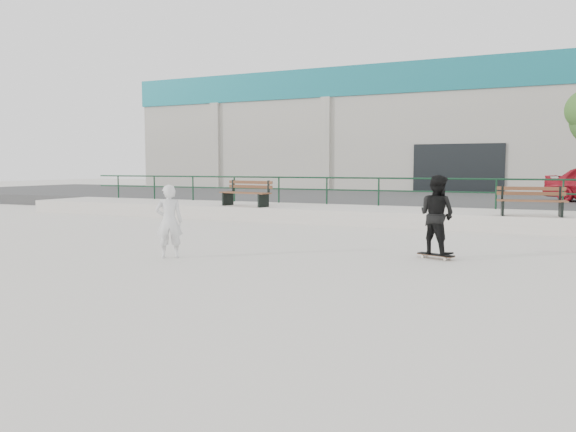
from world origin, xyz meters
The scene contains 10 objects.
ground centered at (0.00, 0.00, 0.00)m, with size 120.00×120.00×0.00m, color beige.
ledge centered at (0.00, 9.50, 0.25)m, with size 30.00×3.00×0.50m, color beige.
parking_strip centered at (0.00, 18.00, 0.25)m, with size 60.00×14.00×0.50m, color #3F3F3F.
railing centered at (0.00, 10.80, 1.24)m, with size 28.00×0.06×1.03m.
commercial_building centered at (0.00, 31.99, 4.58)m, with size 44.20×16.33×8.00m.
bench_left centered at (-5.27, 8.65, 0.96)m, with size 2.09×0.99×0.93m.
bench_right centered at (4.12, 8.47, 0.92)m, with size 1.91×0.76×0.85m.
skateboard centered at (2.41, 2.81, 0.07)m, with size 0.80×0.45×0.09m.
standing_skater centered at (2.41, 2.81, 0.92)m, with size 0.80×0.62×1.65m, color black.
seated_skater centered at (-2.71, 0.59, 0.77)m, with size 0.56×0.37×1.54m, color silver.
Camera 1 is at (4.39, -9.03, 1.92)m, focal length 35.00 mm.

